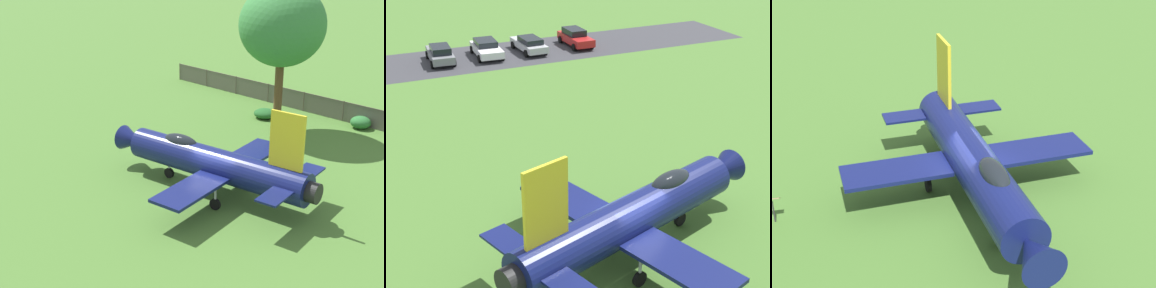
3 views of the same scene
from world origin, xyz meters
TOP-DOWN VIEW (x-y plane):
  - ground_plane at (0.00, 0.00)m, footprint 200.00×200.00m
  - display_jet at (-0.11, -0.34)m, footprint 10.16×12.46m
  - shade_tree at (-11.06, 1.23)m, footprint 5.81×5.84m
  - perimeter_fence at (-14.45, 5.54)m, footprint 14.77×31.20m
  - shrub_near_fence at (-13.25, -0.04)m, footprint 1.57×1.71m
  - shrub_by_tree at (-13.25, 6.88)m, footprint 1.37×1.45m
  - info_plaque at (-7.05, 3.01)m, footprint 0.71×0.59m

SIDE VIEW (x-z plane):
  - ground_plane at x=0.00m, z-range 0.00..0.00m
  - shrub_near_fence at x=-13.25m, z-range 0.00..0.72m
  - shrub_by_tree at x=-13.25m, z-range 0.00..0.89m
  - perimeter_fence at x=-14.45m, z-range 0.05..1.60m
  - info_plaque at x=-7.05m, z-range 0.28..1.43m
  - display_jet at x=-0.11m, z-range -0.95..4.44m
  - shade_tree at x=-11.06m, z-range 2.26..12.43m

